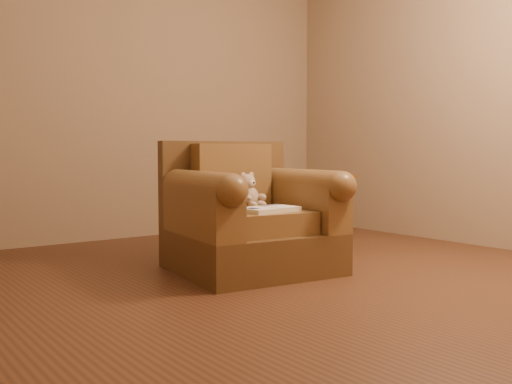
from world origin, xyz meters
TOP-DOWN VIEW (x-y plane):
  - floor at (0.00, 0.00)m, footprint 4.00×4.00m
  - armchair at (-0.07, 0.23)m, footprint 1.03×0.99m
  - teddy_bear at (-0.01, 0.30)m, footprint 0.17×0.19m
  - guidebook at (-0.09, 0.01)m, footprint 0.38×0.25m
  - side_table at (0.75, 0.35)m, footprint 0.42×0.42m

SIDE VIEW (x-z plane):
  - floor at x=0.00m, z-range 0.00..0.00m
  - side_table at x=0.75m, z-range 0.02..0.62m
  - armchair at x=-0.07m, z-range -0.09..0.74m
  - guidebook at x=-0.09m, z-range 0.40..0.43m
  - teddy_bear at x=-0.01m, z-range 0.37..0.61m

